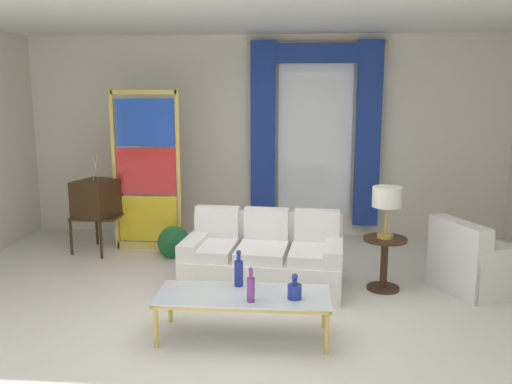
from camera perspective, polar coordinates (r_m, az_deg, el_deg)
ground_plane at (r=5.60m, az=-1.22°, el=-12.33°), size 16.00×16.00×0.00m
wall_rear at (r=8.24m, az=0.95°, el=5.86°), size 8.00×0.12×3.00m
ceiling_slab at (r=6.01m, az=-0.51°, el=18.60°), size 8.00×7.60×0.04m
curtained_window at (r=8.04m, az=6.28°, el=7.40°), size 2.00×0.17×2.70m
couch_white_long at (r=6.18m, az=0.88°, el=-7.09°), size 1.82×1.06×0.86m
coffee_table at (r=4.89m, az=-1.34°, el=-11.09°), size 1.54×0.60×0.41m
bottle_blue_decanter at (r=4.67m, az=-0.55°, el=-10.09°), size 0.07×0.07×0.31m
bottle_crystal_tall at (r=5.03m, az=-1.83°, el=-8.39°), size 0.08×0.08×0.34m
bottle_amber_squat at (r=4.76m, az=4.09°, el=-10.29°), size 0.12×0.12×0.23m
vintage_tv at (r=7.66m, az=-16.47°, el=-0.78°), size 0.65×0.70×1.35m
armchair_white at (r=6.52m, az=22.18°, el=-7.12°), size 1.08×1.07×0.80m
stained_glass_divider at (r=7.56m, az=-11.47°, el=1.83°), size 0.95×0.05×2.20m
peacock_figurine at (r=7.17m, az=-8.89°, el=-5.41°), size 0.44×0.60×0.50m
round_side_table at (r=6.19m, az=13.39°, el=-6.86°), size 0.48×0.48×0.59m
table_lamp_brass at (r=6.03m, az=13.66°, el=-0.75°), size 0.32×0.32×0.57m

